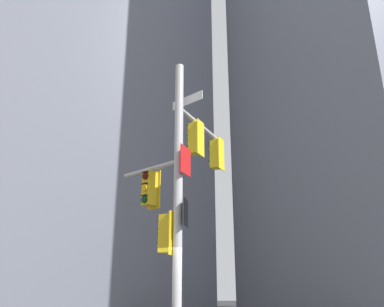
{
  "coord_description": "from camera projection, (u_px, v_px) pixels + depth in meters",
  "views": [
    {
      "loc": [
        -3.41,
        -9.87,
        1.4
      ],
      "look_at": [
        0.37,
        -0.09,
        5.12
      ],
      "focal_mm": 36.8,
      "sensor_mm": 36.0,
      "label": 1
    }
  ],
  "objects": [
    {
      "name": "building_tower_right",
      "position": [
        358.0,
        22.0,
        30.62
      ],
      "size": [
        15.16,
        15.16,
        42.53
      ],
      "primitive_type": "cube",
      "color": "slate",
      "rests_on": "ground"
    },
    {
      "name": "building_mid_block",
      "position": [
        90.0,
        112.0,
        37.19
      ],
      "size": [
        17.66,
        17.66,
        34.99
      ],
      "primitive_type": "cube",
      "color": "slate",
      "rests_on": "ground"
    },
    {
      "name": "signal_pole_assembly",
      "position": [
        181.0,
        183.0,
        11.39
      ],
      "size": [
        3.44,
        2.46,
        7.94
      ],
      "color": "#B2B2B5",
      "rests_on": "ground"
    }
  ]
}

